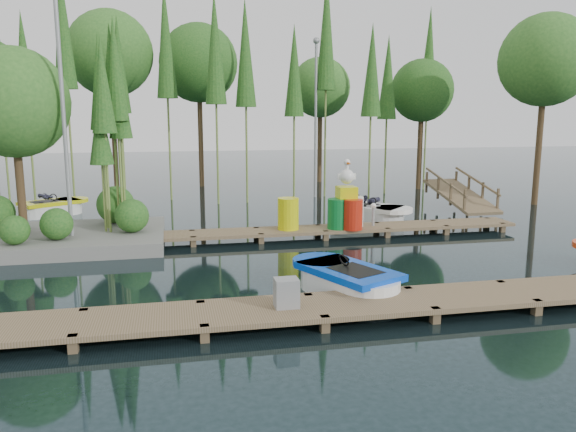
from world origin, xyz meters
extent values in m
plane|color=#1B2D32|center=(0.00, 0.00, 0.00)|extent=(90.00, 90.00, 0.00)
cube|color=brown|center=(0.00, -4.50, 0.25)|extent=(18.00, 1.50, 0.10)
cube|color=brown|center=(-4.30, -5.13, 0.05)|extent=(0.16, 0.16, 0.50)
cube|color=brown|center=(-4.30, -3.87, 0.05)|extent=(0.16, 0.16, 0.50)
cube|color=brown|center=(-2.15, -5.13, 0.05)|extent=(0.16, 0.16, 0.50)
cube|color=brown|center=(-2.15, -3.87, 0.05)|extent=(0.16, 0.16, 0.50)
cube|color=brown|center=(0.00, -5.13, 0.05)|extent=(0.16, 0.16, 0.50)
cube|color=brown|center=(0.00, -3.87, 0.05)|extent=(0.16, 0.16, 0.50)
cube|color=brown|center=(2.15, -5.13, 0.05)|extent=(0.16, 0.16, 0.50)
cube|color=brown|center=(2.15, -3.87, 0.05)|extent=(0.16, 0.16, 0.50)
cube|color=brown|center=(4.30, -5.13, 0.05)|extent=(0.16, 0.16, 0.50)
cube|color=brown|center=(4.30, -3.87, 0.05)|extent=(0.16, 0.16, 0.50)
cube|color=brown|center=(1.00, 2.50, 0.25)|extent=(15.00, 1.20, 0.10)
cube|color=brown|center=(-6.10, 2.02, 0.05)|extent=(0.16, 0.16, 0.50)
cube|color=brown|center=(-6.10, 2.98, 0.05)|extent=(0.16, 0.16, 0.50)
cube|color=brown|center=(-4.07, 2.02, 0.05)|extent=(0.16, 0.16, 0.50)
cube|color=brown|center=(-4.07, 2.98, 0.05)|extent=(0.16, 0.16, 0.50)
cube|color=brown|center=(-2.04, 2.02, 0.05)|extent=(0.16, 0.16, 0.50)
cube|color=brown|center=(-2.04, 2.98, 0.05)|extent=(0.16, 0.16, 0.50)
cube|color=brown|center=(-0.01, 2.02, 0.05)|extent=(0.16, 0.16, 0.50)
cube|color=brown|center=(-0.01, 2.98, 0.05)|extent=(0.16, 0.16, 0.50)
cube|color=brown|center=(2.01, 2.02, 0.05)|extent=(0.16, 0.16, 0.50)
cube|color=brown|center=(2.01, 2.98, 0.05)|extent=(0.16, 0.16, 0.50)
cube|color=brown|center=(4.04, 2.02, 0.05)|extent=(0.16, 0.16, 0.50)
cube|color=brown|center=(4.04, 2.98, 0.05)|extent=(0.16, 0.16, 0.50)
cube|color=brown|center=(6.07, 2.02, 0.05)|extent=(0.16, 0.16, 0.50)
cube|color=brown|center=(6.07, 2.98, 0.05)|extent=(0.16, 0.16, 0.50)
cube|color=brown|center=(8.10, 2.02, 0.05)|extent=(0.16, 0.16, 0.50)
cube|color=brown|center=(8.10, 2.98, 0.05)|extent=(0.16, 0.16, 0.50)
cube|color=slate|center=(-6.00, 3.00, 0.18)|extent=(6.20, 4.20, 0.42)
sphere|color=#2E6020|center=(-5.80, 2.00, 0.84)|extent=(0.90, 0.90, 0.90)
sphere|color=#2E6020|center=(-4.40, 4.20, 0.99)|extent=(1.20, 1.20, 1.20)
sphere|color=#2E6020|center=(-6.80, 1.60, 0.79)|extent=(0.80, 0.80, 0.80)
sphere|color=#2E6020|center=(-3.80, 2.60, 0.89)|extent=(1.00, 1.00, 1.00)
cylinder|color=#47341E|center=(-7.00, 3.40, 2.00)|extent=(0.24, 0.24, 3.60)
sphere|color=#3A7228|center=(-7.00, 3.40, 4.20)|extent=(3.20, 3.20, 3.20)
cylinder|color=olive|center=(-4.25, 3.56, 2.97)|extent=(0.07, 0.07, 5.93)
cone|color=#2E6020|center=(-4.25, 3.56, 5.04)|extent=(0.70, 0.70, 2.97)
cylinder|color=olive|center=(-4.57, 3.40, 2.83)|extent=(0.07, 0.07, 5.66)
cone|color=#2E6020|center=(-4.57, 3.40, 4.81)|extent=(0.70, 0.70, 2.83)
cylinder|color=olive|center=(-4.07, 3.59, 2.61)|extent=(0.07, 0.07, 5.22)
cone|color=#2E6020|center=(-4.07, 3.59, 4.44)|extent=(0.70, 0.70, 2.61)
cylinder|color=olive|center=(-4.44, 2.78, 2.76)|extent=(0.07, 0.07, 5.53)
cone|color=#2E6020|center=(-4.44, 2.78, 4.70)|extent=(0.70, 0.70, 2.76)
cylinder|color=olive|center=(-4.59, 2.90, 2.01)|extent=(0.07, 0.07, 4.01)
cone|color=#2E6020|center=(-4.59, 2.90, 3.41)|extent=(0.70, 0.70, 2.01)
cylinder|color=olive|center=(-4.13, 3.45, 3.05)|extent=(0.07, 0.07, 6.11)
cone|color=#2E6020|center=(-4.13, 3.45, 5.19)|extent=(0.70, 0.70, 3.05)
cylinder|color=#47341E|center=(12.74, 6.90, 3.03)|extent=(0.26, 0.26, 6.06)
sphere|color=#3A7228|center=(12.74, 6.90, 6.06)|extent=(3.81, 3.81, 3.81)
cylinder|color=#47341E|center=(9.99, 12.65, 2.51)|extent=(0.26, 0.26, 5.02)
sphere|color=#2E6020|center=(9.99, 12.65, 5.02)|extent=(3.16, 3.16, 3.16)
cylinder|color=#47341E|center=(5.74, 16.70, 2.65)|extent=(0.26, 0.26, 5.31)
sphere|color=#3A7228|center=(5.74, 16.70, 5.31)|extent=(3.34, 3.34, 3.34)
cylinder|color=#47341E|center=(-1.00, 16.03, 3.23)|extent=(0.26, 0.26, 6.46)
sphere|color=#2E6020|center=(-1.00, 16.03, 6.46)|extent=(4.06, 4.06, 4.06)
cylinder|color=#47341E|center=(-5.41, 16.00, 3.43)|extent=(0.26, 0.26, 6.85)
sphere|color=#3A7228|center=(-5.41, 16.00, 6.85)|extent=(4.31, 4.31, 4.31)
cylinder|color=olive|center=(-9.73, 12.48, 4.18)|extent=(0.09, 0.09, 8.36)
cylinder|color=olive|center=(-8.16, 10.23, 3.74)|extent=(0.09, 0.09, 7.48)
cone|color=#2E6020|center=(-8.16, 10.23, 5.83)|extent=(0.90, 0.90, 4.11)
cylinder|color=olive|center=(-6.71, 10.82, 4.83)|extent=(0.09, 0.09, 9.66)
cone|color=#2E6020|center=(-6.71, 10.82, 7.54)|extent=(0.90, 0.90, 5.31)
cylinder|color=olive|center=(-4.68, 11.83, 3.85)|extent=(0.09, 0.09, 7.69)
cone|color=#2E6020|center=(-4.68, 11.83, 6.00)|extent=(0.90, 0.90, 4.23)
cylinder|color=olive|center=(-2.63, 11.48, 4.49)|extent=(0.09, 0.09, 8.99)
cone|color=#2E6020|center=(-2.63, 11.48, 7.01)|extent=(0.90, 0.90, 4.94)
cylinder|color=olive|center=(-0.63, 9.87, 4.22)|extent=(0.09, 0.09, 8.44)
cone|color=#2E6020|center=(-0.63, 9.87, 6.58)|extent=(0.90, 0.90, 4.64)
cylinder|color=olive|center=(0.65, 10.00, 4.11)|extent=(0.09, 0.09, 8.22)
cone|color=#2E6020|center=(0.65, 10.00, 6.41)|extent=(0.90, 0.90, 4.52)
cylinder|color=olive|center=(2.96, 10.87, 3.70)|extent=(0.09, 0.09, 7.41)
cone|color=#2E6020|center=(2.96, 10.87, 5.78)|extent=(0.90, 0.90, 4.07)
cylinder|color=olive|center=(4.49, 11.10, 4.89)|extent=(0.09, 0.09, 9.77)
cone|color=#2E6020|center=(4.49, 11.10, 7.62)|extent=(0.90, 0.90, 5.38)
cylinder|color=olive|center=(6.24, 9.83, 3.70)|extent=(0.09, 0.09, 7.40)
cone|color=#2E6020|center=(6.24, 9.83, 5.77)|extent=(0.90, 0.90, 4.07)
cylinder|color=olive|center=(7.63, 11.42, 3.57)|extent=(0.09, 0.09, 7.14)
cone|color=#2E6020|center=(7.63, 11.42, 5.57)|extent=(0.90, 0.90, 3.93)
cylinder|color=olive|center=(10.17, 12.43, 4.31)|extent=(0.09, 0.09, 8.61)
cone|color=#2E6020|center=(10.17, 12.43, 6.72)|extent=(0.90, 0.90, 4.74)
cylinder|color=gray|center=(-5.50, 2.50, 3.50)|extent=(0.12, 0.12, 7.00)
cylinder|color=gray|center=(4.00, 11.00, 3.50)|extent=(0.12, 0.12, 7.00)
sphere|color=gray|center=(4.00, 11.00, 7.10)|extent=(0.30, 0.30, 0.30)
cube|color=brown|center=(9.00, 6.50, 0.55)|extent=(1.50, 3.94, 0.95)
cube|color=brown|center=(8.30, 4.90, 0.59)|extent=(0.08, 0.08, 0.90)
cube|color=brown|center=(8.30, 6.00, 0.70)|extent=(0.08, 0.08, 0.90)
cube|color=brown|center=(8.30, 7.10, 0.81)|extent=(0.08, 0.08, 0.90)
cube|color=brown|center=(8.30, 8.20, 0.92)|extent=(0.08, 0.08, 0.90)
cube|color=brown|center=(8.30, 6.50, 1.15)|extent=(0.06, 3.54, 0.83)
cube|color=brown|center=(9.70, 4.90, 0.59)|extent=(0.08, 0.08, 0.90)
cube|color=brown|center=(9.70, 6.00, 0.70)|extent=(0.08, 0.08, 0.90)
cube|color=brown|center=(9.70, 7.10, 0.81)|extent=(0.08, 0.08, 0.90)
cube|color=brown|center=(9.70, 8.20, 0.92)|extent=(0.08, 0.08, 0.90)
cube|color=brown|center=(9.70, 6.50, 1.15)|extent=(0.06, 3.54, 0.83)
cube|color=white|center=(1.06, -3.20, 0.21)|extent=(1.69, 1.70, 0.59)
cylinder|color=white|center=(0.80, -2.62, 0.21)|extent=(1.69, 1.69, 0.59)
cylinder|color=white|center=(1.33, -3.79, 0.21)|extent=(1.69, 1.69, 0.59)
cube|color=#073FC3|center=(1.06, -3.20, 0.53)|extent=(2.10, 2.56, 0.15)
cylinder|color=#073FC3|center=(0.68, -2.35, 0.53)|extent=(1.72, 1.72, 0.15)
cube|color=black|center=(1.15, -3.40, 0.58)|extent=(1.16, 1.29, 0.06)
torus|color=black|center=(1.00, -3.06, 0.75)|extent=(0.27, 0.33, 0.28)
cube|color=white|center=(-7.22, 8.37, 0.20)|extent=(1.68, 1.67, 0.55)
cylinder|color=white|center=(-6.72, 8.70, 0.20)|extent=(1.67, 1.67, 0.55)
cylinder|color=white|center=(-7.73, 8.03, 0.20)|extent=(1.67, 1.67, 0.55)
cube|color=#CCCF0A|center=(-7.22, 8.37, 0.50)|extent=(2.42, 2.18, 0.14)
cylinder|color=#CCCF0A|center=(-6.49, 8.86, 0.50)|extent=(1.70, 1.70, 0.14)
cube|color=black|center=(-7.39, 8.25, 0.55)|extent=(1.24, 1.17, 0.06)
torus|color=black|center=(-7.10, 8.45, 0.70)|extent=(0.31, 0.28, 0.27)
imported|color=#1E1E2D|center=(-7.43, 8.23, 0.79)|extent=(0.54, 0.51, 0.98)
cube|color=white|center=(4.30, 4.55, 0.22)|extent=(1.89, 1.89, 0.61)
cylinder|color=white|center=(4.77, 4.08, 0.22)|extent=(1.88, 1.88, 0.61)
cylinder|color=white|center=(3.82, 5.03, 0.22)|extent=(1.88, 1.88, 0.61)
cube|color=white|center=(4.30, 4.55, 0.55)|extent=(2.59, 2.60, 0.16)
cylinder|color=white|center=(4.98, 3.86, 0.55)|extent=(1.92, 1.92, 0.16)
cube|color=black|center=(4.14, 4.71, 0.60)|extent=(1.36, 1.36, 0.07)
torus|color=black|center=(4.41, 4.43, 0.78)|extent=(0.33, 0.33, 0.29)
imported|color=#1E1E2D|center=(4.10, 4.75, 0.83)|extent=(0.55, 0.55, 1.00)
imported|color=#1E1E2D|center=(4.65, 4.74, 0.76)|extent=(0.42, 0.42, 0.75)
cube|color=gray|center=(-0.58, -4.50, 0.57)|extent=(0.45, 0.38, 0.55)
cylinder|color=#CCCF0A|center=(0.92, 2.50, 0.80)|extent=(0.66, 0.66, 0.99)
cylinder|color=#0B6827|center=(2.47, 2.29, 0.77)|extent=(0.63, 0.63, 0.95)
cylinder|color=silver|center=(3.10, 2.61, 0.77)|extent=(0.63, 0.63, 0.95)
cylinder|color=#B61E0D|center=(2.89, 2.08, 0.77)|extent=(0.63, 0.63, 0.95)
cube|color=#CCCF0A|center=(2.79, 2.40, 1.43)|extent=(0.58, 0.58, 0.37)
sphere|color=white|center=(2.79, 2.40, 1.93)|extent=(0.46, 0.46, 0.46)
cylinder|color=white|center=(2.79, 2.40, 2.20)|extent=(0.11, 0.11, 0.32)
sphere|color=white|center=(2.79, 2.40, 2.38)|extent=(0.21, 0.21, 0.21)
cone|color=#EC590C|center=(2.79, 2.19, 2.36)|extent=(0.11, 0.32, 0.11)
cube|color=white|center=(2.79, 2.40, 1.93)|extent=(0.58, 0.06, 0.19)
cylinder|color=gray|center=(3.73, 2.50, 0.58)|extent=(0.09, 0.09, 0.56)
sphere|color=white|center=(3.73, 2.50, 0.95)|extent=(0.19, 0.19, 0.19)
cube|color=gray|center=(3.73, 2.50, 0.95)|extent=(0.46, 0.04, 0.04)
cone|color=#EC590C|center=(3.73, 2.39, 0.95)|extent=(0.04, 0.09, 0.04)
camera|label=1|loc=(-2.61, -14.37, 3.89)|focal=35.00mm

